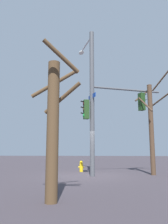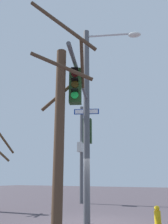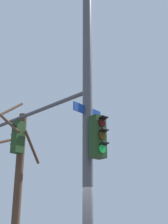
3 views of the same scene
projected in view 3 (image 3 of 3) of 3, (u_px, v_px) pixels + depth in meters
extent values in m
cylinder|color=#4C4F54|center=(88.00, 120.00, 8.21)|extent=(0.27, 0.27, 8.58)
cylinder|color=#4C4F54|center=(37.00, 111.00, 9.97)|extent=(4.30, 1.69, 0.12)
cube|color=#1E3D19|center=(18.00, 137.00, 10.39)|extent=(0.42, 0.45, 1.10)
cylinder|color=#2F0403|center=(16.00, 129.00, 10.61)|extent=(0.12, 0.21, 0.22)
cube|color=black|center=(15.00, 126.00, 10.69)|extent=(0.23, 0.26, 0.06)
cylinder|color=#352504|center=(15.00, 138.00, 10.49)|extent=(0.12, 0.21, 0.22)
cube|color=black|center=(14.00, 135.00, 10.58)|extent=(0.23, 0.26, 0.06)
cylinder|color=#19D147|center=(14.00, 148.00, 10.37)|extent=(0.12, 0.21, 0.22)
cube|color=black|center=(13.00, 145.00, 10.46)|extent=(0.23, 0.26, 0.06)
cylinder|color=#4C4F54|center=(19.00, 120.00, 10.60)|extent=(0.04, 0.04, 0.15)
cube|color=#1E3D19|center=(98.00, 137.00, 7.78)|extent=(0.38, 0.42, 1.10)
cylinder|color=#2F0403|center=(102.00, 123.00, 7.78)|extent=(0.08, 0.22, 0.22)
cube|color=black|center=(104.00, 118.00, 7.77)|extent=(0.21, 0.24, 0.06)
cylinder|color=#352504|center=(102.00, 136.00, 7.67)|extent=(0.08, 0.22, 0.22)
cube|color=black|center=(104.00, 130.00, 7.65)|extent=(0.21, 0.24, 0.06)
cylinder|color=#19D147|center=(102.00, 149.00, 7.55)|extent=(0.08, 0.22, 0.22)
cube|color=black|center=(104.00, 143.00, 7.54)|extent=(0.21, 0.24, 0.06)
cube|color=navy|center=(87.00, 111.00, 8.29)|extent=(0.45, 1.03, 0.24)
cube|color=white|center=(87.00, 111.00, 8.30)|extent=(0.39, 0.93, 0.18)
cylinder|color=#4B3626|center=(18.00, 190.00, 10.29)|extent=(0.28, 0.28, 5.43)
cylinder|color=#4B3626|center=(32.00, 147.00, 10.61)|extent=(0.73, 0.82, 1.02)
cylinder|color=#4B3626|center=(5.00, 141.00, 11.29)|extent=(1.01, 1.43, 0.74)
cylinder|color=#4B3626|center=(6.00, 112.00, 11.72)|extent=(1.13, 1.55, 1.37)
cylinder|color=#4B3626|center=(8.00, 122.00, 10.61)|extent=(1.23, 0.64, 1.02)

